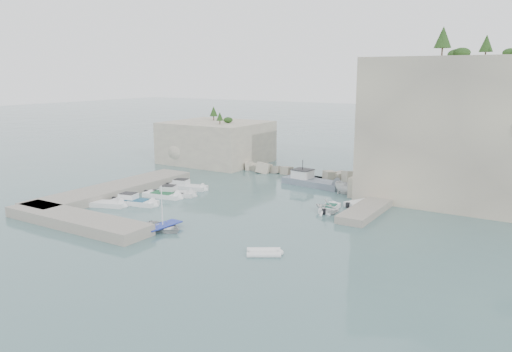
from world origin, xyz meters
The scene contains 22 objects.
ground centered at (0.00, 0.00, 0.00)m, with size 400.00×400.00×0.00m, color slate.
cliff_east centered at (23.00, 23.00, 8.50)m, with size 26.00×22.00×17.00m, color beige.
cliff_terrace centered at (13.00, 18.00, 1.25)m, with size 8.00×10.00×2.50m, color beige.
outcrop_west centered at (-20.00, 25.00, 3.50)m, with size 16.00×14.00×7.00m, color beige.
quay_west centered at (-17.00, -1.00, 0.55)m, with size 5.00×24.00×1.10m, color #9E9689.
quay_south centered at (-10.00, -12.50, 0.55)m, with size 18.00×4.00×1.10m, color #9E9689.
ledge_east centered at (13.50, 10.00, 0.40)m, with size 3.00×16.00×0.80m, color #9E9689.
breakwater centered at (-1.00, 22.00, 0.70)m, with size 28.00×3.00×1.40m, color beige.
motorboat_a centered at (-10.96, 6.10, 0.00)m, with size 6.01×1.79×1.40m, color silver, non-canonical shape.
motorboat_b centered at (-9.89, 2.41, 0.00)m, with size 5.74×1.88×1.40m, color silver, non-canonical shape.
motorboat_c centered at (-10.61, 1.09, 0.00)m, with size 5.49×2.00×0.70m, color white, non-canonical shape.
motorboat_d centered at (-11.02, -3.33, 0.00)m, with size 6.17×1.83×1.40m, color white, non-canonical shape.
motorboat_e centered at (-13.00, -5.60, 0.00)m, with size 4.46×1.82×0.70m, color white, non-canonical shape.
rowboat centered at (-1.47, -8.97, 0.00)m, with size 3.24×4.54×0.94m, color silver.
inflatable_dinghy centered at (10.47, -9.47, 0.00)m, with size 3.17×1.54×0.44m, color silver, non-canonical shape.
tender_east_a centered at (9.78, 5.19, 0.00)m, with size 2.83×3.28×1.73m, color white.
tender_east_b centered at (9.55, 6.43, 0.00)m, with size 4.02×1.37×0.70m, color white, non-canonical shape.
tender_east_c centered at (11.92, 10.71, 0.00)m, with size 5.19×1.68×0.70m, color white, non-canonical shape.
tender_east_d centered at (9.18, 14.87, 0.00)m, with size 1.88×5.00×1.93m, color white.
work_boat centered at (2.38, 16.97, 0.00)m, with size 9.62×2.84×2.20m, color slate, non-canonical shape.
rowboat_mast centered at (-1.47, -8.97, 2.57)m, with size 0.10×0.10×4.20m, color white.
vegetation centered at (17.83, 24.40, 17.93)m, with size 53.48×13.88×13.40m.
Camera 1 is at (31.31, -43.97, 15.15)m, focal length 35.00 mm.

